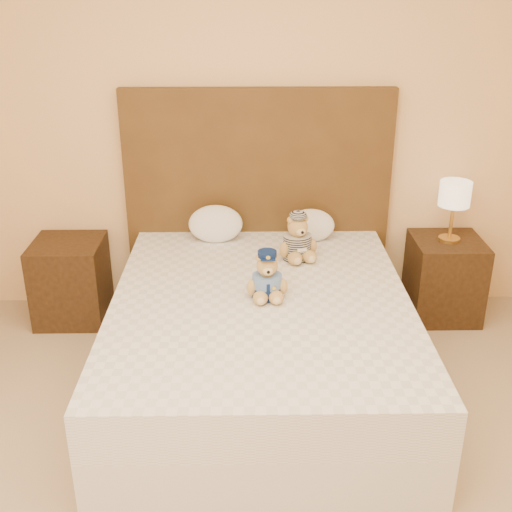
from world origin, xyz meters
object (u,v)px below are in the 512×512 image
at_px(nightstand_right, 444,278).
at_px(pillow_right, 311,224).
at_px(bed, 261,342).
at_px(teddy_prisoner, 297,237).
at_px(nightstand_left, 71,280).
at_px(pillow_left, 216,222).
at_px(lamp, 455,197).
at_px(teddy_police, 267,275).

xyz_separation_m(nightstand_right, pillow_right, (-0.91, 0.03, 0.38)).
bearing_deg(bed, teddy_prisoner, 66.08).
distance_m(nightstand_left, pillow_left, 1.05).
bearing_deg(pillow_left, pillow_right, 0.00).
bearing_deg(nightstand_right, nightstand_left, 180.00).
relative_size(teddy_prisoner, pillow_left, 0.81).
distance_m(teddy_prisoner, pillow_left, 0.59).
relative_size(nightstand_left, lamp, 1.38).
bearing_deg(nightstand_left, pillow_left, 1.77).
relative_size(lamp, pillow_left, 1.14).
distance_m(teddy_police, teddy_prisoner, 0.55).
bearing_deg(bed, pillow_left, 108.46).
bearing_deg(pillow_right, teddy_prisoner, -110.05).
bearing_deg(nightstand_left, pillow_right, 1.08).
xyz_separation_m(nightstand_left, teddy_police, (1.28, -0.79, 0.41)).
xyz_separation_m(teddy_police, teddy_prisoner, (0.20, 0.51, 0.01)).
xyz_separation_m(teddy_police, pillow_right, (0.31, 0.82, -0.03)).
bearing_deg(pillow_right, lamp, -1.90).
xyz_separation_m(nightstand_left, pillow_right, (1.59, 0.03, 0.38)).
bearing_deg(bed, pillow_right, 67.49).
height_order(bed, pillow_right, pillow_right).
distance_m(nightstand_right, teddy_prisoner, 1.13).
xyz_separation_m(bed, nightstand_right, (1.25, 0.80, -0.00)).
xyz_separation_m(lamp, teddy_police, (-1.22, -0.79, -0.16)).
height_order(lamp, teddy_police, lamp).
height_order(lamp, teddy_prisoner, lamp).
distance_m(nightstand_left, nightstand_right, 2.50).
height_order(bed, teddy_prisoner, teddy_prisoner).
distance_m(bed, lamp, 1.59).
bearing_deg(lamp, pillow_left, 178.87).
bearing_deg(lamp, pillow_right, 178.10).
distance_m(lamp, pillow_left, 1.54).
bearing_deg(nightstand_left, nightstand_right, 0.00).
xyz_separation_m(nightstand_left, nightstand_right, (2.50, 0.00, 0.00)).
height_order(pillow_left, pillow_right, pillow_left).
bearing_deg(pillow_left, teddy_prisoner, -31.15).
height_order(nightstand_right, teddy_police, teddy_police).
height_order(nightstand_right, lamp, lamp).
bearing_deg(teddy_police, pillow_left, 106.94).
bearing_deg(pillow_right, nightstand_left, -178.92).
bearing_deg(teddy_police, lamp, 29.39).
xyz_separation_m(teddy_prisoner, pillow_right, (0.11, 0.31, -0.03)).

